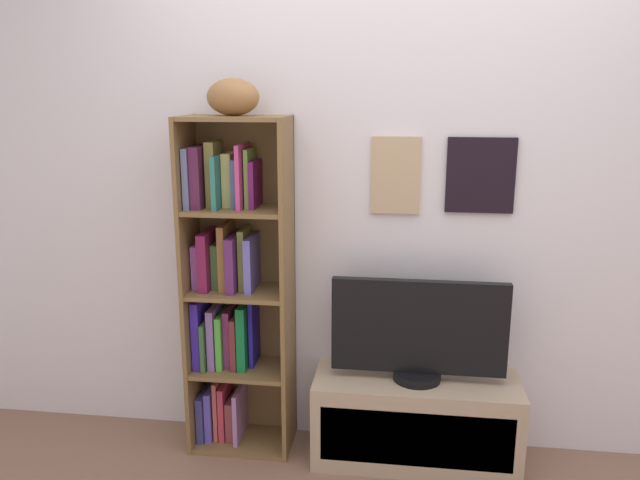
{
  "coord_description": "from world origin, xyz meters",
  "views": [
    {
      "loc": [
        0.05,
        -1.74,
        1.72
      ],
      "look_at": [
        -0.29,
        0.85,
        1.08
      ],
      "focal_mm": 34.61,
      "sensor_mm": 36.0,
      "label": 1
    }
  ],
  "objects_px": {
    "bookshelf": "(231,289)",
    "television": "(419,331)",
    "football": "(233,97)",
    "tv_stand": "(415,420)"
  },
  "relations": [
    {
      "from": "bookshelf",
      "to": "television",
      "type": "bearing_deg",
      "value": -4.13
    },
    {
      "from": "bookshelf",
      "to": "television",
      "type": "relative_size",
      "value": 2.02
    },
    {
      "from": "television",
      "to": "tv_stand",
      "type": "bearing_deg",
      "value": -90.0
    },
    {
      "from": "bookshelf",
      "to": "tv_stand",
      "type": "height_order",
      "value": "bookshelf"
    },
    {
      "from": "tv_stand",
      "to": "television",
      "type": "xyz_separation_m",
      "value": [
        0.0,
        0.0,
        0.44
      ]
    },
    {
      "from": "bookshelf",
      "to": "television",
      "type": "distance_m",
      "value": 0.9
    },
    {
      "from": "bookshelf",
      "to": "television",
      "type": "height_order",
      "value": "bookshelf"
    },
    {
      "from": "bookshelf",
      "to": "football",
      "type": "distance_m",
      "value": 0.9
    },
    {
      "from": "bookshelf",
      "to": "tv_stand",
      "type": "bearing_deg",
      "value": -4.2
    },
    {
      "from": "tv_stand",
      "to": "football",
      "type": "bearing_deg",
      "value": 177.72
    }
  ]
}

